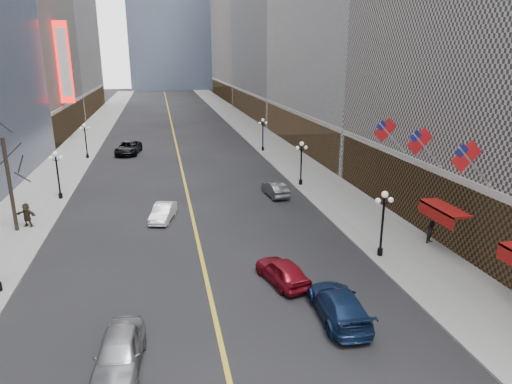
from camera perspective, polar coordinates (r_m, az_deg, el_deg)
name	(u,v)px	position (r m, az deg, el deg)	size (l,w,h in m)	color
sidewalk_east	(271,145)	(69.12, 1.91, 5.87)	(6.00, 230.00, 0.15)	gray
sidewalk_west	(75,153)	(68.22, -21.67, 4.55)	(6.00, 230.00, 0.15)	gray
lane_line	(175,138)	(77.07, -10.13, 6.71)	(0.25, 200.00, 0.02)	gold
bldg_east_c	(304,2)	(107.42, 6.03, 22.58)	(26.60, 40.60, 48.80)	gray
streetlamp_east_1	(383,217)	(31.17, 15.59, -3.01)	(1.26, 0.44, 4.52)	black
streetlamp_east_2	(301,159)	(47.21, 5.68, 4.18)	(1.26, 0.44, 4.52)	black
streetlamp_east_3	(263,131)	(64.29, 0.86, 7.61)	(1.26, 0.44, 4.52)	black
streetlamp_west_2	(57,170)	(46.10, -23.59, 2.54)	(1.26, 0.44, 4.52)	black
streetlamp_west_3	(85,137)	(63.48, -20.54, 6.44)	(1.26, 0.44, 4.52)	black
flag_3	(468,159)	(29.42, 25.03, 3.76)	(2.87, 0.12, 2.87)	#B2B2B7
flag_4	(422,143)	(33.46, 20.01, 5.72)	(2.87, 0.12, 2.87)	#B2B2B7
flag_5	(387,132)	(37.73, 16.07, 7.23)	(2.87, 0.12, 2.87)	#B2B2B7
awning_c	(442,210)	(33.27, 22.23, -2.08)	(1.40, 4.00, 0.93)	maroon
theatre_marquee	(64,63)	(77.15, -22.87, 14.67)	(2.00, 0.55, 12.00)	red
tree_west_far	(5,153)	(38.27, -28.91, 4.32)	(3.60, 3.60, 7.92)	#2D231C
car_nb_near	(119,353)	(21.63, -16.74, -18.67)	(1.94, 4.82, 1.64)	#929599
car_nb_mid	(163,212)	(38.37, -11.53, -2.50)	(1.45, 4.15, 1.37)	white
car_nb_far	(128,148)	(65.36, -15.67, 5.33)	(2.86, 6.20, 1.72)	black
car_sb_near	(339,305)	(24.54, 10.31, -13.68)	(2.22, 5.46, 1.58)	#14274D
car_sb_mid	(282,271)	(27.63, 3.31, -9.83)	(1.79, 4.46, 1.52)	maroon
car_sb_far	(275,189)	(44.08, 2.40, 0.39)	(1.49, 4.28, 1.41)	#474C4F
ped_east_walk	(432,232)	(35.11, 21.11, -4.66)	(0.80, 0.44, 1.64)	black
ped_west_far	(27,215)	(39.94, -26.75, -2.58)	(1.80, 0.52, 1.94)	#2E2519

